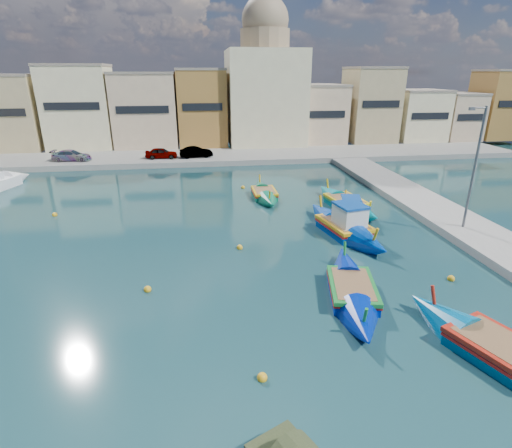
{
  "coord_description": "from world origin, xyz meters",
  "views": [
    {
      "loc": [
        0.9,
        -15.88,
        9.83
      ],
      "look_at": [
        4.0,
        6.0,
        1.4
      ],
      "focal_mm": 28.0,
      "sensor_mm": 36.0,
      "label": 1
    }
  ],
  "objects_px": {
    "luzzu_cyan_south": "(500,354)",
    "yacht_north": "(4,182)",
    "luzzu_turquoise_cabin": "(349,214)",
    "luzzu_cyan_mid": "(346,204)",
    "luzzu_green": "(264,194)",
    "luzzu_blue_south": "(352,292)",
    "church_block": "(265,83)",
    "quay_street_lamp": "(474,168)",
    "luzzu_blue_cabin": "(344,228)"
  },
  "relations": [
    {
      "from": "luzzu_cyan_south",
      "to": "yacht_north",
      "type": "xyz_separation_m",
      "value": [
        -28.37,
        28.04,
        0.12
      ]
    },
    {
      "from": "luzzu_green",
      "to": "yacht_north",
      "type": "relative_size",
      "value": 0.71
    },
    {
      "from": "church_block",
      "to": "yacht_north",
      "type": "height_order",
      "value": "church_block"
    },
    {
      "from": "luzzu_turquoise_cabin",
      "to": "luzzu_cyan_south",
      "type": "relative_size",
      "value": 0.95
    },
    {
      "from": "luzzu_blue_cabin",
      "to": "luzzu_green",
      "type": "relative_size",
      "value": 1.33
    },
    {
      "from": "luzzu_blue_cabin",
      "to": "luzzu_cyan_mid",
      "type": "bearing_deg",
      "value": 69.08
    },
    {
      "from": "quay_street_lamp",
      "to": "yacht_north",
      "type": "bearing_deg",
      "value": 154.26
    },
    {
      "from": "church_block",
      "to": "quay_street_lamp",
      "type": "xyz_separation_m",
      "value": [
        7.44,
        -34.0,
        -4.07
      ]
    },
    {
      "from": "quay_street_lamp",
      "to": "luzzu_blue_south",
      "type": "bearing_deg",
      "value": -146.83
    },
    {
      "from": "quay_street_lamp",
      "to": "luzzu_cyan_mid",
      "type": "xyz_separation_m",
      "value": [
        -5.52,
        6.28,
        -4.06
      ]
    },
    {
      "from": "yacht_north",
      "to": "luzzu_cyan_mid",
      "type": "bearing_deg",
      "value": -19.66
    },
    {
      "from": "quay_street_lamp",
      "to": "luzzu_blue_south",
      "type": "distance_m",
      "value": 12.44
    },
    {
      "from": "luzzu_cyan_south",
      "to": "yacht_north",
      "type": "bearing_deg",
      "value": 135.34
    },
    {
      "from": "quay_street_lamp",
      "to": "luzzu_blue_cabin",
      "type": "xyz_separation_m",
      "value": [
        -7.49,
        1.14,
        -3.94
      ]
    },
    {
      "from": "luzzu_turquoise_cabin",
      "to": "luzzu_blue_south",
      "type": "height_order",
      "value": "luzzu_turquoise_cabin"
    },
    {
      "from": "luzzu_cyan_mid",
      "to": "yacht_north",
      "type": "relative_size",
      "value": 0.89
    },
    {
      "from": "luzzu_green",
      "to": "luzzu_cyan_south",
      "type": "relative_size",
      "value": 0.82
    },
    {
      "from": "luzzu_green",
      "to": "yacht_north",
      "type": "bearing_deg",
      "value": 163.56
    },
    {
      "from": "luzzu_turquoise_cabin",
      "to": "luzzu_cyan_mid",
      "type": "bearing_deg",
      "value": 75.48
    },
    {
      "from": "luzzu_cyan_mid",
      "to": "luzzu_green",
      "type": "height_order",
      "value": "luzzu_cyan_mid"
    },
    {
      "from": "luzzu_blue_cabin",
      "to": "luzzu_cyan_south",
      "type": "xyz_separation_m",
      "value": [
        1.37,
        -12.54,
        -0.12
      ]
    },
    {
      "from": "luzzu_cyan_mid",
      "to": "luzzu_cyan_south",
      "type": "bearing_deg",
      "value": -91.94
    },
    {
      "from": "luzzu_green",
      "to": "luzzu_turquoise_cabin",
      "type": "bearing_deg",
      "value": -48.58
    },
    {
      "from": "luzzu_blue_cabin",
      "to": "luzzu_cyan_mid",
      "type": "relative_size",
      "value": 1.05
    },
    {
      "from": "luzzu_cyan_mid",
      "to": "yacht_north",
      "type": "xyz_separation_m",
      "value": [
        -28.97,
        10.35,
        0.13
      ]
    },
    {
      "from": "luzzu_turquoise_cabin",
      "to": "luzzu_cyan_south",
      "type": "distance_m",
      "value": 15.3
    },
    {
      "from": "luzzu_blue_south",
      "to": "luzzu_green",
      "type": "bearing_deg",
      "value": 95.34
    },
    {
      "from": "luzzu_turquoise_cabin",
      "to": "luzzu_green",
      "type": "distance_m",
      "value": 7.88
    },
    {
      "from": "church_block",
      "to": "yacht_north",
      "type": "distance_m",
      "value": 33.13
    },
    {
      "from": "luzzu_cyan_mid",
      "to": "luzzu_blue_south",
      "type": "relative_size",
      "value": 1.01
    },
    {
      "from": "luzzu_cyan_south",
      "to": "yacht_north",
      "type": "relative_size",
      "value": 0.86
    },
    {
      "from": "church_block",
      "to": "luzzu_turquoise_cabin",
      "type": "relative_size",
      "value": 2.32
    },
    {
      "from": "church_block",
      "to": "luzzu_blue_south",
      "type": "distance_m",
      "value": 41.31
    },
    {
      "from": "luzzu_blue_south",
      "to": "yacht_north",
      "type": "bearing_deg",
      "value": 136.92
    },
    {
      "from": "luzzu_turquoise_cabin",
      "to": "luzzu_cyan_mid",
      "type": "xyz_separation_m",
      "value": [
        0.62,
        2.38,
        -0.04
      ]
    },
    {
      "from": "quay_street_lamp",
      "to": "luzzu_blue_cabin",
      "type": "bearing_deg",
      "value": 171.35
    },
    {
      "from": "luzzu_green",
      "to": "church_block",
      "type": "bearing_deg",
      "value": 80.82
    },
    {
      "from": "luzzu_blue_cabin",
      "to": "yacht_north",
      "type": "relative_size",
      "value": 0.94
    },
    {
      "from": "church_block",
      "to": "luzzu_cyan_south",
      "type": "xyz_separation_m",
      "value": [
        1.32,
        -45.41,
        -8.13
      ]
    },
    {
      "from": "luzzu_green",
      "to": "luzzu_blue_south",
      "type": "relative_size",
      "value": 0.8
    },
    {
      "from": "yacht_north",
      "to": "luzzu_green",
      "type": "bearing_deg",
      "value": -16.44
    },
    {
      "from": "luzzu_blue_cabin",
      "to": "luzzu_green",
      "type": "bearing_deg",
      "value": 114.05
    },
    {
      "from": "quay_street_lamp",
      "to": "yacht_north",
      "type": "xyz_separation_m",
      "value": [
        -34.5,
        16.63,
        -3.94
      ]
    },
    {
      "from": "luzzu_cyan_mid",
      "to": "luzzu_turquoise_cabin",
      "type": "bearing_deg",
      "value": -104.52
    },
    {
      "from": "luzzu_blue_south",
      "to": "luzzu_cyan_south",
      "type": "relative_size",
      "value": 1.03
    },
    {
      "from": "church_block",
      "to": "luzzu_cyan_mid",
      "type": "relative_size",
      "value": 2.11
    },
    {
      "from": "luzzu_turquoise_cabin",
      "to": "luzzu_green",
      "type": "bearing_deg",
      "value": 131.42
    },
    {
      "from": "church_block",
      "to": "luzzu_blue_cabin",
      "type": "height_order",
      "value": "church_block"
    },
    {
      "from": "luzzu_blue_cabin",
      "to": "yacht_north",
      "type": "xyz_separation_m",
      "value": [
        -27.01,
        15.49,
        0.0
      ]
    },
    {
      "from": "yacht_north",
      "to": "luzzu_cyan_south",
      "type": "bearing_deg",
      "value": -44.66
    }
  ]
}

